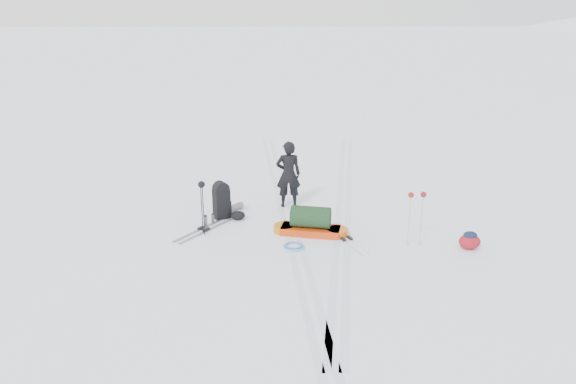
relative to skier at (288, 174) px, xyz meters
name	(u,v)px	position (x,y,z in m)	size (l,w,h in m)	color
ground	(292,236)	(0.04, -1.89, -0.86)	(200.00, 200.00, 0.00)	white
ski_tracks	(317,221)	(0.65, -1.02, -0.85)	(3.38, 17.97, 0.01)	silver
skier	(288,174)	(0.00, 0.00, 0.00)	(0.63, 0.41, 1.72)	black
pulk_sled	(311,223)	(0.45, -1.79, -0.61)	(1.77, 0.84, 0.65)	red
expedition_rucksack	(223,201)	(-1.60, -0.71, -0.43)	(0.72, 0.98, 0.93)	black
ski_poles_black	(202,191)	(-1.96, -1.76, 0.18)	(0.16, 0.16, 1.27)	black
ski_poles_silver	(417,201)	(2.62, -2.52, 0.17)	(0.39, 0.14, 1.23)	silver
touring_skis_grey	(204,230)	(-1.99, -1.53, -0.84)	(1.25, 1.58, 0.06)	#92949A
touring_skis_white	(346,240)	(1.22, -2.18, -0.84)	(0.87, 1.68, 0.06)	silver
rope_coil	(294,246)	(0.04, -2.52, -0.83)	(0.63, 0.63, 0.06)	#62A5EE
small_daypack	(470,241)	(3.77, -2.70, -0.67)	(0.55, 0.48, 0.40)	maroon
thermos_pair	(209,220)	(-1.89, -1.24, -0.72)	(0.23, 0.25, 0.30)	#5B5F63
stuff_sack	(238,215)	(-1.24, -0.89, -0.75)	(0.39, 0.31, 0.22)	black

